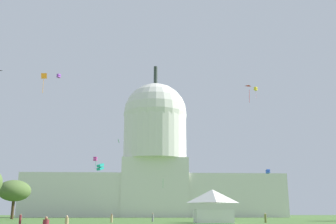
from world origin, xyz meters
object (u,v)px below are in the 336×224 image
(person_olive_aisle_center, at_px, (265,218))
(kite_orange_mid, at_px, (44,78))
(capitol_building, at_px, (155,162))
(kite_blue_low, at_px, (268,171))
(person_grey_near_tree_east, at_px, (153,218))
(kite_magenta_low, at_px, (95,159))
(kite_violet_high, at_px, (59,76))
(kite_red_mid, at_px, (249,88))
(kite_green_mid, at_px, (119,141))
(kite_turquoise_low, at_px, (100,167))
(person_maroon_deep_crowd, at_px, (20,219))
(person_tan_mid_center, at_px, (67,223))
(tree_west_far, at_px, (14,191))
(person_maroon_near_tree_west, at_px, (20,219))
(kite_yellow_high, at_px, (256,89))
(kite_white_low, at_px, (163,177))
(event_tent, at_px, (213,205))
(person_tan_near_tent, at_px, (112,218))

(person_olive_aisle_center, height_order, kite_orange_mid, kite_orange_mid)
(capitol_building, height_order, kite_blue_low, capitol_building)
(person_grey_near_tree_east, bearing_deg, kite_blue_low, 106.70)
(kite_orange_mid, bearing_deg, capitol_building, -68.62)
(kite_magenta_low, relative_size, kite_violet_high, 2.30)
(kite_violet_high, relative_size, kite_red_mid, 0.35)
(kite_green_mid, xyz_separation_m, kite_turquoise_low, (0.38, -49.04, -13.41))
(capitol_building, relative_size, person_maroon_deep_crowd, 71.47)
(capitol_building, relative_size, kite_magenta_low, 35.70)
(person_tan_mid_center, height_order, kite_blue_low, kite_blue_low)
(kite_blue_low, height_order, kite_turquoise_low, kite_blue_low)
(person_maroon_deep_crowd, distance_m, kite_magenta_low, 43.26)
(person_grey_near_tree_east, height_order, kite_green_mid, kite_green_mid)
(tree_west_far, distance_m, kite_violet_high, 38.52)
(kite_orange_mid, bearing_deg, person_maroon_near_tree_west, -22.78)
(tree_west_far, relative_size, person_tan_mid_center, 9.15)
(person_olive_aisle_center, height_order, kite_yellow_high, kite_yellow_high)
(kite_green_mid, distance_m, kite_blue_low, 52.65)
(kite_white_low, xyz_separation_m, kite_turquoise_low, (-14.29, -77.20, -5.00))
(kite_yellow_high, bearing_deg, kite_blue_low, -49.04)
(kite_magenta_low, xyz_separation_m, kite_red_mid, (37.21, -23.60, 13.44))
(person_olive_aisle_center, distance_m, person_grey_near_tree_east, 23.19)
(kite_violet_high, bearing_deg, event_tent, -8.15)
(kite_yellow_high, bearing_deg, kite_red_mid, -53.05)
(person_olive_aisle_center, relative_size, kite_orange_mid, 0.43)
(capitol_building, relative_size, event_tent, 16.09)
(person_tan_mid_center, distance_m, person_maroon_deep_crowd, 28.35)
(person_maroon_deep_crowd, bearing_deg, kite_white_low, 30.23)
(kite_blue_low, bearing_deg, capitol_building, 90.62)
(capitol_building, height_order, tree_west_far, capitol_building)
(tree_west_far, height_order, person_olive_aisle_center, tree_west_far)
(kite_magenta_low, bearing_deg, tree_west_far, -119.38)
(kite_white_low, bearing_deg, event_tent, 1.39)
(person_maroon_deep_crowd, bearing_deg, person_tan_near_tent, -4.77)
(tree_west_far, relative_size, person_tan_near_tent, 8.33)
(tree_west_far, relative_size, kite_magenta_low, 4.23)
(person_tan_near_tent, bearing_deg, person_tan_mid_center, 28.75)
(kite_violet_high, bearing_deg, person_maroon_near_tree_west, -42.33)
(capitol_building, distance_m, person_maroon_deep_crowd, 117.60)
(capitol_building, bearing_deg, person_tan_near_tent, -95.89)
(tree_west_far, xyz_separation_m, person_maroon_deep_crowd, (19.92, -58.09, -7.73))
(person_olive_aisle_center, bearing_deg, capitol_building, -165.69)
(person_olive_aisle_center, xyz_separation_m, kite_turquoise_low, (-30.39, -4.36, 8.83))
(event_tent, bearing_deg, person_tan_mid_center, -121.97)
(tree_west_far, distance_m, kite_yellow_high, 83.80)
(person_tan_mid_center, relative_size, person_maroon_deep_crowd, 0.92)
(event_tent, height_order, person_maroon_near_tree_west, event_tent)
(kite_green_mid, bearing_deg, person_olive_aisle_center, 70.24)
(person_tan_mid_center, bearing_deg, person_maroon_deep_crowd, -68.13)
(kite_white_low, relative_size, kite_blue_low, 5.05)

